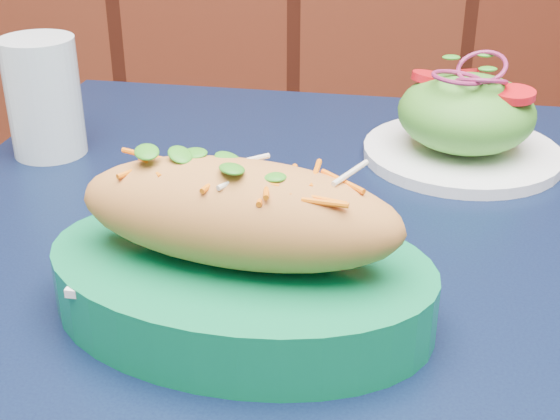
{
  "coord_description": "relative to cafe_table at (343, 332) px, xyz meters",
  "views": [
    {
      "loc": [
        -0.48,
        1.24,
        1.07
      ],
      "look_at": [
        -0.46,
        1.76,
        0.81
      ],
      "focal_mm": 50.0,
      "sensor_mm": 36.0,
      "label": 1
    }
  ],
  "objects": [
    {
      "name": "cafe_table",
      "position": [
        0.0,
        0.0,
        0.0
      ],
      "size": [
        0.95,
        0.95,
        0.75
      ],
      "rotation": [
        0.0,
        0.0,
        -0.21
      ],
      "color": "black",
      "rests_on": "ground"
    },
    {
      "name": "banh_mi_basket",
      "position": [
        -0.09,
        -0.1,
        0.14
      ],
      "size": [
        0.32,
        0.26,
        0.13
      ],
      "rotation": [
        0.0,
        0.0,
        -0.31
      ],
      "color": "#0A7241",
      "rests_on": "cafe_table"
    },
    {
      "name": "salad_plate",
      "position": [
        0.14,
        0.19,
        0.13
      ],
      "size": [
        0.21,
        0.21,
        0.1
      ],
      "rotation": [
        0.0,
        0.0,
        0.35
      ],
      "color": "white",
      "rests_on": "cafe_table"
    },
    {
      "name": "water_glass",
      "position": [
        -0.3,
        0.22,
        0.15
      ],
      "size": [
        0.08,
        0.08,
        0.12
      ],
      "primitive_type": "cylinder",
      "color": "silver",
      "rests_on": "cafe_table"
    }
  ]
}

